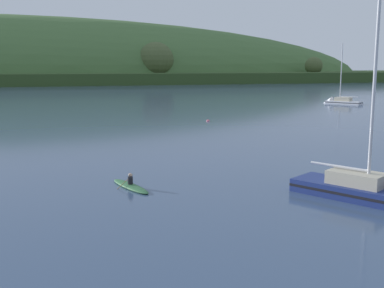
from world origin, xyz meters
name	(u,v)px	position (x,y,z in m)	size (l,w,h in m)	color
far_shoreline_hill	(4,81)	(-40.26, 236.48, 0.17)	(512.56, 129.12, 62.00)	#314A21
sailboat_near_mooring	(339,103)	(38.76, 78.03, 0.25)	(6.57, 7.56, 12.92)	white
sailboat_midwater_white	(368,196)	(2.50, 17.76, 0.27)	(6.17, 7.83, 12.61)	navy
canoe_with_paddler	(130,186)	(-9.97, 24.08, 0.09)	(2.25, 4.31, 1.02)	#33663D
mooring_buoy_foreground	(208,121)	(5.13, 56.66, 0.00)	(0.45, 0.45, 0.53)	#E06675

